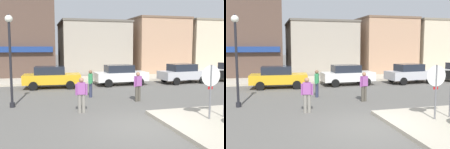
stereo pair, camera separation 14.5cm
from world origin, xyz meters
TOP-DOWN VIEW (x-y plane):
  - ground_plane at (0.00, 0.00)m, footprint 160.00×160.00m
  - kerb_far at (0.00, 13.70)m, footprint 80.00×4.00m
  - stop_sign at (2.63, -0.16)m, footprint 0.82×0.07m
  - lamp_post at (-5.15, 4.65)m, footprint 0.36×0.36m
  - parked_car_nearest at (-2.99, 10.22)m, footprint 4.11×2.10m
  - parked_car_second at (2.20, 10.29)m, footprint 4.04×1.96m
  - parked_car_third at (7.45, 10.00)m, footprint 4.15×2.17m
  - pedestrian_crossing_near at (1.34, 4.32)m, footprint 0.55×0.33m
  - pedestrian_crossing_far at (-2.01, 2.70)m, footprint 0.56×0.28m
  - pedestrian_kerb_side at (-0.93, 6.17)m, footprint 0.32×0.55m
  - building_corner_shop at (-7.30, 20.57)m, footprint 10.16×10.26m
  - building_storefront_left_near at (1.87, 19.96)m, footprint 7.01×8.03m
  - building_storefront_left_mid at (8.88, 18.71)m, footprint 5.81×6.55m
  - building_storefront_right_near at (15.86, 18.88)m, footprint 7.59×7.07m

SIDE VIEW (x-z plane):
  - ground_plane at x=0.00m, z-range 0.00..0.00m
  - kerb_far at x=0.00m, z-range 0.00..0.15m
  - parked_car_nearest at x=-2.99m, z-range 0.03..1.59m
  - parked_car_second at x=2.20m, z-range 0.03..1.59m
  - parked_car_third at x=7.45m, z-range 0.03..1.59m
  - pedestrian_crossing_near at x=1.34m, z-range 0.06..1.67m
  - pedestrian_crossing_far at x=-2.01m, z-range 0.06..1.67m
  - pedestrian_kerb_side at x=-0.93m, z-range 0.06..1.67m
  - stop_sign at x=2.63m, z-range 0.37..2.67m
  - building_storefront_left_near at x=1.87m, z-range 0.00..5.59m
  - lamp_post at x=-5.15m, z-range 0.69..5.23m
  - building_storefront_right_near at x=15.86m, z-range 0.00..5.93m
  - building_storefront_left_mid at x=8.88m, z-range 0.00..6.03m
  - building_corner_shop at x=-7.30m, z-range 0.00..7.90m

